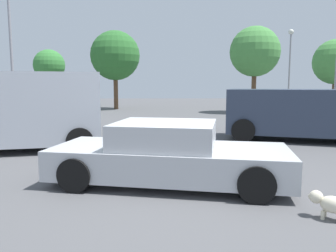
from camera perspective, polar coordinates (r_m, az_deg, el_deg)
The scene contains 12 objects.
ground_plane at distance 6.78m, azimuth 1.83°, elevation -9.71°, with size 80.00×80.00×0.00m, color #515154.
sedan_foreground at distance 6.64m, azimuth 0.13°, elevation -4.98°, with size 4.90×2.73×1.23m.
dog at distance 5.51m, azimuth 25.91°, elevation -11.83°, with size 0.50×0.44×0.40m.
van_white at distance 10.82m, azimuth -24.75°, elevation 2.69°, with size 5.20×3.03×2.32m.
suv_dark at distance 12.53m, azimuth 21.65°, elevation 2.21°, with size 5.25×3.39×1.79m.
pedestrian at distance 14.40m, azimuth 17.81°, elevation 2.95°, with size 0.44×0.46×1.67m.
light_post_near at distance 19.46m, azimuth -25.57°, elevation 15.60°, with size 0.44×0.44×7.63m.
light_post_far at distance 30.19m, azimuth 20.26°, elevation 11.39°, with size 0.44×0.44×6.51m.
tree_back_left at distance 31.23m, azimuth -19.75°, elevation 9.74°, with size 2.70×2.70×4.99m.
tree_back_center at distance 23.92m, azimuth 14.71°, elevation 12.23°, with size 3.41×3.41×5.89m.
tree_back_right at distance 26.84m, azimuth -9.07°, elevation 11.84°, with size 3.85×3.85×6.13m.
tree_far_right at distance 34.20m, azimuth 26.91°, elevation 9.80°, with size 4.08×4.08×6.04m.
Camera 1 is at (-0.34, -6.48, 1.97)m, focal length 35.45 mm.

